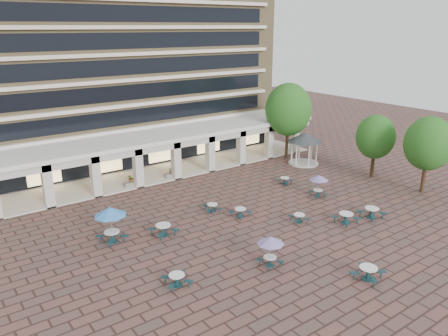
{
  "coord_description": "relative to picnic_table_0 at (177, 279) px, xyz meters",
  "views": [
    {
      "loc": [
        -18.96,
        -24.91,
        15.01
      ],
      "look_at": [
        1.34,
        3.0,
        3.76
      ],
      "focal_mm": 35.0,
      "sensor_mm": 36.0,
      "label": 1
    }
  ],
  "objects": [
    {
      "name": "planter_right",
      "position": [
        9.52,
        17.51,
        0.01
      ],
      "size": [
        1.5,
        0.68,
        1.19
      ],
      "color": "gray",
      "rests_on": "ground"
    },
    {
      "name": "tree_east_c",
      "position": [
        24.19,
        15.75,
        5.37
      ],
      "size": [
        5.34,
        5.34,
        8.89
      ],
      "color": "#422C1A",
      "rests_on": "ground"
    },
    {
      "name": "picnic_table_12",
      "position": [
        8.06,
        7.89,
        -0.04
      ],
      "size": [
        1.78,
        1.78,
        0.67
      ],
      "rotation": [
        0.0,
        0.0,
        -0.31
      ],
      "color": "#153F41",
      "rests_on": "ground"
    },
    {
      "name": "picnic_table_10",
      "position": [
        12.49,
        2.05,
        -0.04
      ],
      "size": [
        1.78,
        1.78,
        0.67
      ],
      "rotation": [
        0.0,
        0.0,
        -0.33
      ],
      "color": "#153F41",
      "rests_on": "ground"
    },
    {
      "name": "apartment_building",
      "position": [
        7.73,
        30.08,
        12.16
      ],
      "size": [
        40.0,
        15.5,
        25.2
      ],
      "color": "#988055",
      "rests_on": "ground"
    },
    {
      "name": "picnic_table_9",
      "position": [
        9.33,
        5.68,
        -0.02
      ],
      "size": [
        1.73,
        1.73,
        0.71
      ],
      "rotation": [
        0.0,
        0.0,
        0.12
      ],
      "color": "#153F41",
      "rests_on": "ground"
    },
    {
      "name": "picnic_table_13",
      "position": [
        17.77,
        9.24,
        -0.05
      ],
      "size": [
        1.72,
        1.72,
        0.66
      ],
      "rotation": [
        0.0,
        0.0,
        0.26
      ],
      "color": "#153F41",
      "rests_on": "ground"
    },
    {
      "name": "picnic_table_0",
      "position": [
        0.0,
        0.0,
        0.0
      ],
      "size": [
        1.81,
        1.81,
        0.74
      ],
      "rotation": [
        0.0,
        0.0,
        -0.14
      ],
      "color": "#153F41",
      "rests_on": "ground"
    },
    {
      "name": "picnic_table_11",
      "position": [
        17.9,
        4.99,
        1.32
      ],
      "size": [
        1.79,
        1.79,
        2.07
      ],
      "rotation": [
        0.0,
        0.0,
        -0.26
      ],
      "color": "#153F41",
      "rests_on": "ground"
    },
    {
      "name": "gazebo",
      "position": [
        24.16,
        12.88,
        2.26
      ],
      "size": [
        3.85,
        3.85,
        3.58
      ],
      "rotation": [
        0.0,
        0.0,
        0.12
      ],
      "color": "beige",
      "rests_on": "ground"
    },
    {
      "name": "retail_arcade",
      "position": [
        7.73,
        19.41,
        2.56
      ],
      "size": [
        42.0,
        6.6,
        4.4
      ],
      "color": "white",
      "rests_on": "ground"
    },
    {
      "name": "picnic_table_6",
      "position": [
        6.09,
        -1.62,
        1.34
      ],
      "size": [
        1.82,
        1.82,
        2.1
      ],
      "rotation": [
        0.0,
        0.0,
        -0.04
      ],
      "color": "#153F41",
      "rests_on": "ground"
    },
    {
      "name": "picnic_table_4",
      "position": [
        -0.98,
        7.63,
        1.87
      ],
      "size": [
        2.36,
        2.36,
        2.72
      ],
      "rotation": [
        0.0,
        0.0,
        0.2
      ],
      "color": "#153F41",
      "rests_on": "ground"
    },
    {
      "name": "picnic_table_1",
      "position": [
        9.95,
        -6.39,
        0.06
      ],
      "size": [
        2.17,
        2.17,
        0.83
      ],
      "rotation": [
        0.0,
        0.0,
        0.26
      ],
      "color": "#153F41",
      "rests_on": "ground"
    },
    {
      "name": "tree_east_a",
      "position": [
        26.6,
        5.49,
        3.84
      ],
      "size": [
        3.94,
        3.94,
        6.56
      ],
      "color": "#422C1A",
      "rests_on": "ground"
    },
    {
      "name": "picnic_table_3",
      "position": [
        17.9,
        -0.85,
        0.07
      ],
      "size": [
        1.99,
        1.99,
        0.86
      ],
      "rotation": [
        0.0,
        0.0,
        -0.05
      ],
      "color": "#153F41",
      "rests_on": "ground"
    },
    {
      "name": "tree_east_b",
      "position": [
        26.69,
        -0.07,
        4.32
      ],
      "size": [
        4.37,
        4.37,
        7.29
      ],
      "color": "#422C1A",
      "rests_on": "ground"
    },
    {
      "name": "planter_left",
      "position": [
        5.05,
        17.51,
        0.11
      ],
      "size": [
        1.5,
        0.78,
        1.32
      ],
      "color": "gray",
      "rests_on": "ground"
    },
    {
      "name": "ground",
      "position": [
        7.73,
        4.61,
        -0.44
      ],
      "size": [
        120.0,
        120.0,
        0.0
      ],
      "primitive_type": "plane",
      "color": "brown",
      "rests_on": "ground"
    },
    {
      "name": "picnic_table_7",
      "position": [
        15.37,
        -0.29,
        0.06
      ],
      "size": [
        1.93,
        1.93,
        0.84
      ],
      "rotation": [
        0.0,
        0.0,
        -0.03
      ],
      "color": "#153F41",
      "rests_on": "ground"
    },
    {
      "name": "picnic_table_5",
      "position": [
        2.53,
        6.38,
        0.08
      ],
      "size": [
        2.04,
        2.04,
        0.86
      ],
      "rotation": [
        0.0,
        0.0,
        0.07
      ],
      "color": "#153F41",
      "rests_on": "ground"
    }
  ]
}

